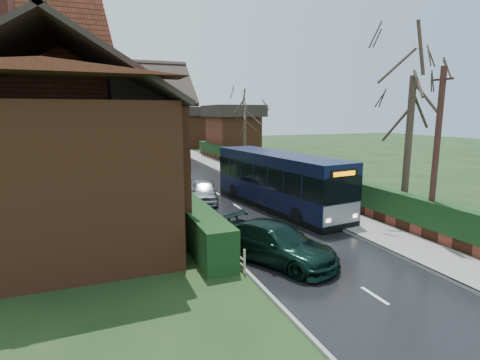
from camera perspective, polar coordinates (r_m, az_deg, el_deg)
name	(u,v)px	position (r m, az deg, el deg)	size (l,w,h in m)	color
ground	(284,237)	(17.39, 6.68, -8.63)	(140.00, 140.00, 0.00)	#2E481E
road	(217,193)	(26.32, -3.54, -2.05)	(6.00, 100.00, 0.02)	black
pavement	(271,188)	(27.86, 4.81, -1.25)	(2.50, 100.00, 0.14)	slate
kerb_right	(257,189)	(27.36, 2.55, -1.44)	(0.12, 100.00, 0.14)	gray
kerb_left	(174,196)	(25.57, -10.07, -2.47)	(0.12, 100.00, 0.10)	gray
front_hedge	(176,203)	(20.46, -9.71, -3.49)	(1.20, 16.00, 1.60)	black
picket_fence	(190,208)	(20.70, -7.65, -4.27)	(0.10, 16.00, 0.90)	tan
right_wall_hedge	(290,174)	(28.40, 7.65, 0.86)	(0.60, 50.00, 1.80)	brown
brick_house	(73,139)	(19.35, -24.13, 5.71)	(9.30, 14.60, 10.30)	brown
bus	(278,181)	(22.22, 5.86, -0.16)	(3.85, 10.94, 3.25)	black
car_silver	(204,191)	(23.84, -5.50, -1.68)	(1.65, 4.11, 1.40)	#BBBBC1
car_green	(276,243)	(14.47, 5.51, -9.52)	(2.04, 5.01, 1.45)	black
car_distant	(153,151)	(50.52, -13.05, 4.30)	(1.29, 3.70, 1.22)	black
bus_stop_sign	(343,187)	(19.64, 15.45, -1.00)	(0.08, 0.43, 2.89)	slate
telegraph_pole	(436,156)	(18.09, 27.69, 3.32)	(0.26, 0.97, 7.50)	#321A16
tree_right_near	(415,65)	(21.28, 25.06, 15.59)	(4.92, 4.92, 10.62)	#382921
tree_right_far	(245,106)	(37.12, 0.77, 11.20)	(4.31, 4.31, 8.33)	#362920
tree_house_side	(40,96)	(32.73, -28.14, 11.19)	(4.02, 4.02, 9.13)	#392C21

